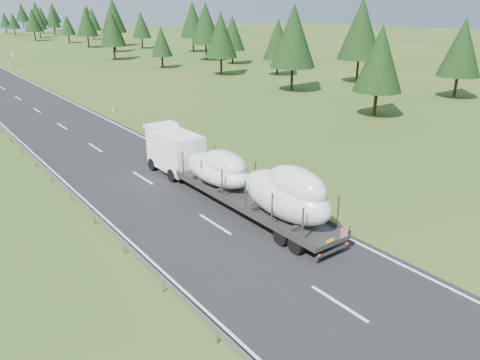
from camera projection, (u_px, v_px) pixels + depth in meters
ground at (215, 224)px, 25.65m from camera, size 400.00×400.00×0.00m
highway_sign at (13, 56)px, 88.98m from camera, size 0.08×0.90×2.60m
tree_line_right at (138, 22)px, 114.78m from camera, size 27.93×270.68×12.53m
boat_truck at (233, 174)px, 27.47m from camera, size 2.66×17.44×3.87m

